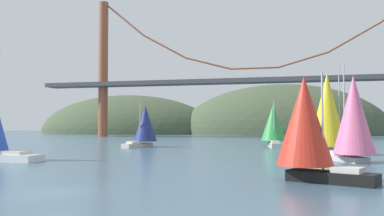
{
  "coord_description": "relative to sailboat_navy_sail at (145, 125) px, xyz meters",
  "views": [
    {
      "loc": [
        13.56,
        -21.47,
        3.95
      ],
      "look_at": [
        0.0,
        29.11,
        5.84
      ],
      "focal_mm": 39.86,
      "sensor_mm": 36.0,
      "label": 1
    }
  ],
  "objects": [
    {
      "name": "sailboat_green_sail",
      "position": [
        20.62,
        6.47,
        0.16
      ],
      "size": [
        4.76,
        7.42,
        7.69
      ],
      "color": "#B7B2A8",
      "rests_on": "ground_plane"
    },
    {
      "name": "sailboat_navy_sail",
      "position": [
        0.0,
        0.0,
        0.0
      ],
      "size": [
        5.09,
        7.26,
        7.24
      ],
      "color": "#B7B2A8",
      "rests_on": "ground_plane"
    },
    {
      "name": "sailboat_pink_spinnaker",
      "position": [
        30.58,
        -20.45,
        0.94
      ],
      "size": [
        6.64,
        8.26,
        10.09
      ],
      "color": "#B7B2A8",
      "rests_on": "ground_plane"
    },
    {
      "name": "sailboat_scarlet_sail",
      "position": [
        26.03,
        -36.1,
        0.16
      ],
      "size": [
        7.29,
        5.24,
        7.41
      ],
      "color": "black",
      "rests_on": "ground_plane"
    },
    {
      "name": "ground_plane",
      "position": [
        12.42,
        -44.97,
        -3.66
      ],
      "size": [
        360.0,
        360.0,
        0.0
      ],
      "primitive_type": "plane",
      "color": "#426075"
    },
    {
      "name": "headland_left",
      "position": [
        -42.58,
        90.03,
        -3.66
      ],
      "size": [
        72.67,
        44.0,
        30.16
      ],
      "primitive_type": "ellipsoid",
      "color": "#425138",
      "rests_on": "ground_plane"
    },
    {
      "name": "sailboat_yellow_sail",
      "position": [
        28.73,
        -10.34,
        1.7
      ],
      "size": [
        9.05,
        6.97,
        11.36
      ],
      "color": "white",
      "rests_on": "ground_plane"
    },
    {
      "name": "headland_center",
      "position": [
        17.42,
        90.03,
        -3.66
      ],
      "size": [
        75.27,
        44.0,
        36.02
      ],
      "primitive_type": "ellipsoid",
      "color": "#425138",
      "rests_on": "ground_plane"
    },
    {
      "name": "suspension_bridge",
      "position": [
        12.42,
        50.03,
        14.04
      ],
      "size": [
        126.75,
        6.0,
        40.8
      ],
      "color": "brown",
      "rests_on": "ground_plane"
    }
  ]
}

